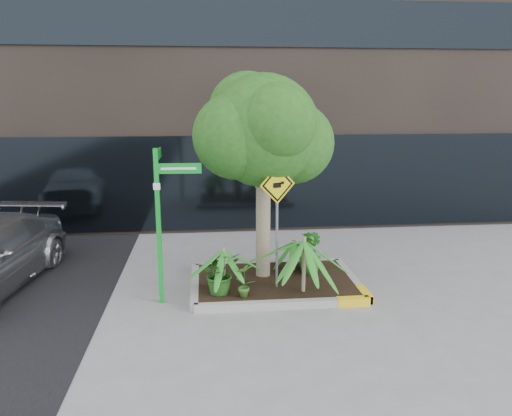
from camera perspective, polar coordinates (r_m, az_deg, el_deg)
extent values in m
plane|color=gray|center=(9.91, 1.23, -9.58)|extent=(80.00, 80.00, 0.00)
cube|color=#9E9E99|center=(11.20, 1.36, -6.47)|extent=(3.20, 0.15, 0.15)
cube|color=#9E9E99|center=(9.18, 3.12, -10.98)|extent=(3.20, 0.15, 0.15)
cube|color=#9E9E99|center=(10.10, -6.99, -8.79)|extent=(0.15, 2.20, 0.15)
cube|color=#9E9E99|center=(10.51, 10.90, -8.03)|extent=(0.15, 2.20, 0.15)
cube|color=yellow|center=(9.46, 11.06, -10.47)|extent=(0.60, 0.17, 0.15)
cube|color=black|center=(10.17, 2.15, -8.27)|extent=(3.05, 2.05, 0.06)
cylinder|color=tan|center=(10.02, 0.82, -1.09)|extent=(0.29, 0.29, 2.74)
cylinder|color=tan|center=(9.84, 1.37, 4.61)|extent=(0.52, 0.15, 0.89)
sphere|color=#1F5117|center=(9.75, 0.86, 8.85)|extent=(2.19, 2.19, 2.19)
sphere|color=#1F5117|center=(10.14, 4.28, 7.41)|extent=(1.64, 1.64, 1.64)
sphere|color=#1F5117|center=(9.53, -2.32, 8.19)|extent=(1.64, 1.64, 1.64)
sphere|color=#1F5117|center=(9.22, 2.41, 9.74)|extent=(1.46, 1.46, 1.46)
sphere|color=#1F5117|center=(10.16, -1.01, 11.06)|extent=(1.55, 1.55, 1.55)
cylinder|color=tan|center=(9.42, 5.49, -6.44)|extent=(0.07, 0.07, 1.06)
cylinder|color=tan|center=(9.49, -3.72, -6.94)|extent=(0.07, 0.07, 0.84)
cylinder|color=tan|center=(10.58, 4.35, -5.38)|extent=(0.07, 0.07, 0.66)
imported|color=#205217|center=(9.35, -4.11, -7.38)|extent=(0.97, 0.97, 0.80)
imported|color=#307121|center=(10.39, 6.19, -5.19)|extent=(0.59, 0.59, 0.85)
imported|color=#31661F|center=(9.18, -1.36, -8.22)|extent=(0.48, 0.48, 0.66)
imported|color=#1D661F|center=(10.69, 6.13, -4.67)|extent=(0.66, 0.66, 0.85)
cube|color=#0E9F28|center=(9.14, -11.05, -2.27)|extent=(0.08, 0.08, 2.87)
cube|color=#0E9F28|center=(8.88, -8.84, 4.49)|extent=(0.80, 0.04, 0.18)
cube|color=#0E9F28|center=(9.28, -11.13, 6.03)|extent=(0.04, 0.80, 0.18)
cube|color=white|center=(8.87, -8.85, 4.48)|extent=(0.62, 0.02, 0.04)
cube|color=white|center=(9.28, -11.22, 6.03)|extent=(0.02, 0.62, 0.04)
cube|color=white|center=(8.92, -11.28, 2.43)|extent=(0.12, 0.01, 0.12)
cylinder|color=slate|center=(9.44, 2.40, -2.77)|extent=(0.07, 0.09, 2.18)
cube|color=yellow|center=(9.21, 2.48, 2.70)|extent=(0.69, 0.27, 0.73)
cube|color=black|center=(9.20, 2.49, 2.69)|extent=(0.61, 0.23, 0.65)
cube|color=yellow|center=(9.19, 2.49, 2.68)|extent=(0.52, 0.19, 0.55)
cube|color=black|center=(9.19, 2.43, 2.61)|extent=(0.16, 0.06, 0.10)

